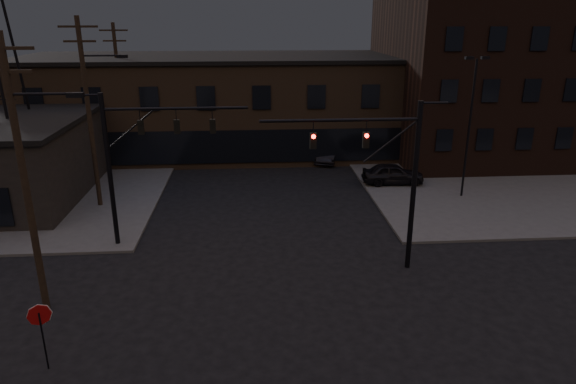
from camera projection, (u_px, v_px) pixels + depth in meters
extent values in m
plane|color=black|center=(278.00, 326.00, 20.05)|extent=(140.00, 140.00, 0.00)
cube|color=#474744|center=(529.00, 162.00, 42.30)|extent=(30.00, 30.00, 0.15)
cube|color=#4C3828|center=(260.00, 105.00, 45.16)|extent=(40.00, 12.00, 8.00)
cube|color=black|center=(517.00, 71.00, 43.82)|extent=(22.00, 16.00, 14.00)
cylinder|color=black|center=(414.00, 188.00, 23.44)|extent=(0.24, 0.24, 8.00)
cylinder|color=black|center=(340.00, 120.00, 22.16)|extent=(7.00, 0.14, 0.14)
cube|color=#FF140C|center=(366.00, 140.00, 22.54)|extent=(0.28, 0.22, 0.70)
cube|color=#FF140C|center=(313.00, 141.00, 22.37)|extent=(0.28, 0.22, 0.70)
cylinder|color=black|center=(110.00, 173.00, 25.74)|extent=(0.24, 0.24, 8.00)
cylinder|color=black|center=(176.00, 109.00, 24.94)|extent=(7.00, 0.14, 0.14)
cube|color=black|center=(141.00, 127.00, 25.11)|extent=(0.28, 0.22, 0.70)
cube|color=black|center=(177.00, 127.00, 25.24)|extent=(0.28, 0.22, 0.70)
cube|color=black|center=(213.00, 126.00, 25.36)|extent=(0.28, 0.22, 0.70)
cylinder|color=black|center=(44.00, 341.00, 17.25)|extent=(0.06, 0.06, 2.20)
cylinder|color=maroon|center=(39.00, 315.00, 16.95)|extent=(0.72, 0.33, 0.76)
cylinder|color=black|center=(25.00, 182.00, 19.49)|extent=(0.28, 0.28, 11.00)
cube|color=black|center=(1.00, 48.00, 17.90)|extent=(2.20, 0.12, 0.12)
cube|color=black|center=(5.00, 72.00, 18.16)|extent=(1.80, 0.12, 0.12)
cube|color=black|center=(75.00, 95.00, 18.59)|extent=(0.60, 0.25, 0.18)
cylinder|color=black|center=(89.00, 117.00, 30.66)|extent=(0.28, 0.28, 11.50)
cube|color=black|center=(78.00, 26.00, 28.98)|extent=(2.20, 0.12, 0.12)
cube|color=black|center=(80.00, 41.00, 29.24)|extent=(1.80, 0.12, 0.12)
cube|color=black|center=(122.00, 56.00, 29.68)|extent=(0.60, 0.25, 0.18)
cylinder|color=black|center=(120.00, 93.00, 41.99)|extent=(0.28, 0.28, 11.00)
cube|color=black|center=(113.00, 30.00, 40.39)|extent=(2.20, 0.12, 0.12)
cube|color=black|center=(115.00, 41.00, 40.65)|extent=(1.80, 0.12, 0.12)
cylinder|color=black|center=(469.00, 131.00, 32.69)|extent=(0.14, 0.14, 9.00)
cube|color=black|center=(469.00, 58.00, 31.18)|extent=(0.50, 0.28, 0.18)
cube|color=black|center=(485.00, 58.00, 31.25)|extent=(0.50, 0.28, 0.18)
cylinder|color=black|center=(520.00, 116.00, 37.82)|extent=(0.14, 0.14, 9.00)
cube|color=black|center=(523.00, 52.00, 36.31)|extent=(0.50, 0.28, 0.18)
cube|color=black|center=(536.00, 52.00, 36.38)|extent=(0.50, 0.28, 0.18)
imported|color=black|center=(393.00, 174.00, 36.33)|extent=(4.38, 1.94, 1.47)
imported|color=#BDBDBF|center=(534.00, 160.00, 40.10)|extent=(4.72, 2.88, 1.28)
imported|color=black|center=(328.00, 152.00, 42.57)|extent=(2.87, 4.84, 1.51)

